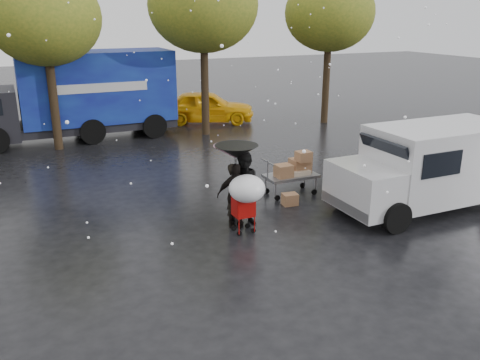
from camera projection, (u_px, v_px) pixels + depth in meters
name	position (u px, v px, depth m)	size (l,w,h in m)	color
ground	(256.00, 230.00, 12.15)	(90.00, 90.00, 0.00)	black
person_pink	(235.00, 195.00, 12.20)	(0.57, 0.37, 1.56)	black
person_middle	(246.00, 189.00, 12.28)	(0.88, 0.69, 1.81)	black
person_black	(237.00, 196.00, 12.10)	(0.94, 0.39, 1.60)	black
umbrella_pink	(235.00, 152.00, 11.87)	(1.02, 1.02, 2.01)	#4C4C4C
umbrella_black	(236.00, 152.00, 11.76)	(1.02, 1.02, 2.05)	#4C4C4C
vendor_cart	(294.00, 170.00, 14.38)	(1.52, 0.80, 1.27)	slate
shopping_cart	(246.00, 192.00, 11.60)	(0.84, 0.84, 1.46)	#A70B09
white_van	(429.00, 166.00, 13.22)	(4.91, 2.18, 2.20)	silver
blue_truck	(77.00, 96.00, 20.49)	(8.30, 2.60, 3.50)	navy
box_ground_near	(334.00, 188.00, 14.45)	(0.45, 0.36, 0.41)	#8F603E
box_ground_far	(290.00, 199.00, 13.72)	(0.40, 0.31, 0.31)	#8F603E
yellow_taxi	(207.00, 107.00, 23.84)	(1.77, 4.41, 1.50)	#FFB90D
tree_row	(129.00, 11.00, 19.04)	(21.60, 4.40, 7.12)	black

